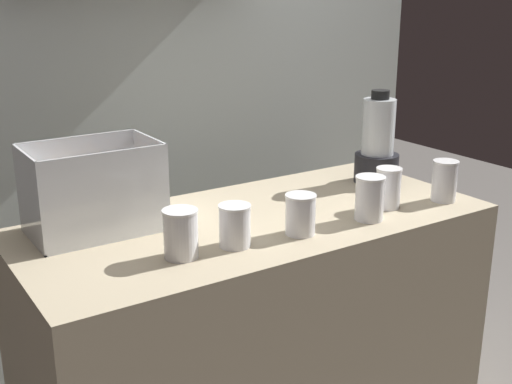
# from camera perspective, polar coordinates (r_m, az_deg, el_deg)

# --- Properties ---
(counter) EXTENTS (1.40, 0.64, 0.90)m
(counter) POSITION_cam_1_polar(r_m,az_deg,el_deg) (2.12, 0.00, -13.81)
(counter) COLOR tan
(counter) RESTS_ON ground_plane
(back_wall_unit) EXTENTS (2.60, 0.24, 2.50)m
(back_wall_unit) POSITION_cam_1_polar(r_m,az_deg,el_deg) (2.50, -9.88, 10.67)
(back_wall_unit) COLOR silver
(back_wall_unit) RESTS_ON ground_plane
(carrot_display_bin) EXTENTS (0.35, 0.23, 0.25)m
(carrot_display_bin) POSITION_cam_1_polar(r_m,az_deg,el_deg) (1.85, -14.33, -1.03)
(carrot_display_bin) COLOR white
(carrot_display_bin) RESTS_ON counter
(blender_pitcher) EXTENTS (0.15, 0.15, 0.32)m
(blender_pitcher) POSITION_cam_1_polar(r_m,az_deg,el_deg) (2.28, 10.63, 3.97)
(blender_pitcher) COLOR black
(blender_pitcher) RESTS_ON counter
(juice_cup_mango_far_left) EXTENTS (0.09, 0.09, 0.13)m
(juice_cup_mango_far_left) POSITION_cam_1_polar(r_m,az_deg,el_deg) (1.64, -6.63, -3.85)
(juice_cup_mango_far_left) COLOR white
(juice_cup_mango_far_left) RESTS_ON counter
(juice_cup_pomegranate_left) EXTENTS (0.09, 0.09, 0.11)m
(juice_cup_pomegranate_left) POSITION_cam_1_polar(r_m,az_deg,el_deg) (1.70, -1.88, -3.18)
(juice_cup_pomegranate_left) COLOR white
(juice_cup_pomegranate_left) RESTS_ON counter
(juice_cup_carrot_middle) EXTENTS (0.09, 0.09, 0.11)m
(juice_cup_carrot_middle) POSITION_cam_1_polar(r_m,az_deg,el_deg) (1.79, 3.92, -2.22)
(juice_cup_carrot_middle) COLOR white
(juice_cup_carrot_middle) RESTS_ON counter
(juice_cup_carrot_right) EXTENTS (0.09, 0.09, 0.13)m
(juice_cup_carrot_right) POSITION_cam_1_polar(r_m,az_deg,el_deg) (1.92, 9.95, -0.75)
(juice_cup_carrot_right) COLOR white
(juice_cup_carrot_right) RESTS_ON counter
(juice_cup_carrot_far_right) EXTENTS (0.08, 0.08, 0.13)m
(juice_cup_carrot_far_right) POSITION_cam_1_polar(r_m,az_deg,el_deg) (2.04, 11.53, 0.12)
(juice_cup_carrot_far_right) COLOR white
(juice_cup_carrot_far_right) RESTS_ON counter
(juice_cup_beet_rightmost) EXTENTS (0.08, 0.08, 0.13)m
(juice_cup_beet_rightmost) POSITION_cam_1_polar(r_m,az_deg,el_deg) (2.14, 16.23, 0.81)
(juice_cup_beet_rightmost) COLOR white
(juice_cup_beet_rightmost) RESTS_ON counter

